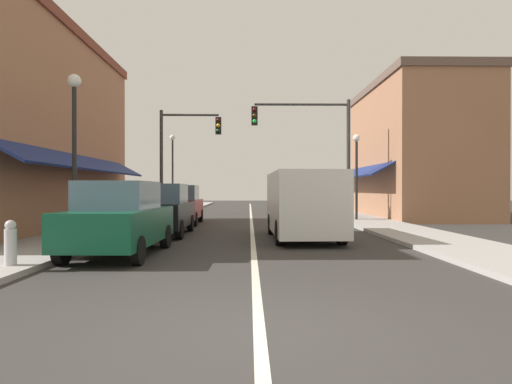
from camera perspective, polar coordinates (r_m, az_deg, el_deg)
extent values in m
plane|color=#33302D|center=(22.83, -0.61, -3.63)|extent=(80.00, 80.00, 0.00)
cube|color=#A39E99|center=(23.46, -14.20, -3.39)|extent=(2.60, 56.00, 0.12)
cube|color=#A39E99|center=(23.51, 12.94, -3.38)|extent=(2.60, 56.00, 0.12)
cube|color=silver|center=(22.83, -0.61, -3.63)|extent=(0.14, 52.00, 0.01)
cube|color=#9E6B4C|center=(19.30, -29.88, 6.77)|extent=(5.20, 14.00, 7.51)
cube|color=brown|center=(20.14, -29.91, 18.03)|extent=(5.40, 14.20, 0.40)
cube|color=slate|center=(18.09, -22.80, -0.26)|extent=(0.08, 10.64, 1.80)
cube|color=navy|center=(17.90, -20.99, 3.58)|extent=(1.27, 11.76, 0.73)
cube|color=slate|center=(15.74, -27.15, 14.38)|extent=(0.08, 1.10, 1.30)
cube|color=slate|center=(21.32, -19.68, 10.66)|extent=(0.08, 1.10, 1.30)
cube|color=#9E6B4C|center=(26.57, 19.86, 4.63)|extent=(4.95, 10.00, 7.16)
cube|color=brown|center=(27.12, 19.88, 12.63)|extent=(5.15, 10.20, 0.40)
cube|color=slate|center=(25.74, 14.82, -0.08)|extent=(0.08, 7.60, 1.80)
cube|color=navy|center=(25.60, 13.51, 2.61)|extent=(1.27, 8.40, 0.73)
cube|color=slate|center=(23.90, 16.28, 8.93)|extent=(0.08, 1.10, 1.30)
cube|color=slate|center=(28.10, 13.60, 7.64)|extent=(0.08, 1.10, 1.30)
cube|color=#0F4C33|center=(11.00, -17.16, -4.21)|extent=(1.82, 4.14, 0.80)
cube|color=slate|center=(10.88, -17.32, -0.41)|extent=(1.57, 2.04, 0.66)
cylinder|color=black|center=(12.57, -18.73, -5.48)|extent=(0.22, 0.62, 0.62)
cylinder|color=black|center=(12.14, -11.63, -5.67)|extent=(0.22, 0.62, 0.62)
cylinder|color=black|center=(10.07, -23.84, -6.93)|extent=(0.22, 0.62, 0.62)
cylinder|color=black|center=(9.53, -15.07, -7.32)|extent=(0.22, 0.62, 0.62)
cube|color=black|center=(15.58, -12.01, -2.87)|extent=(1.75, 4.11, 0.80)
cube|color=slate|center=(15.45, -12.08, -0.19)|extent=(1.53, 2.01, 0.66)
cylinder|color=black|center=(17.08, -13.77, -3.94)|extent=(0.20, 0.62, 0.62)
cylinder|color=black|center=(16.81, -8.49, -4.00)|extent=(0.20, 0.62, 0.62)
cylinder|color=black|center=(14.46, -16.10, -4.71)|extent=(0.20, 0.62, 0.62)
cylinder|color=black|center=(14.14, -9.87, -4.82)|extent=(0.20, 0.62, 0.62)
cube|color=maroon|center=(20.35, -9.75, -2.12)|extent=(1.79, 4.13, 0.80)
cube|color=slate|center=(20.23, -9.79, -0.07)|extent=(1.56, 2.03, 0.66)
cylinder|color=black|center=(21.82, -11.33, -3.01)|extent=(0.21, 0.62, 0.62)
cylinder|color=black|center=(21.62, -7.18, -3.04)|extent=(0.21, 0.62, 0.62)
cylinder|color=black|center=(19.16, -12.65, -3.47)|extent=(0.21, 0.62, 0.62)
cylinder|color=black|center=(18.93, -7.93, -3.51)|extent=(0.21, 0.62, 0.62)
cube|color=silver|center=(14.09, 6.08, -1.34)|extent=(2.07, 5.04, 1.90)
cube|color=slate|center=(16.46, 4.88, 0.39)|extent=(1.73, 0.31, 0.84)
cube|color=black|center=(16.68, 4.80, -3.45)|extent=(1.87, 0.24, 0.24)
cylinder|color=black|center=(15.58, 2.03, -4.16)|extent=(0.26, 0.73, 0.72)
cylinder|color=black|center=(15.80, 8.44, -4.09)|extent=(0.26, 0.73, 0.72)
cylinder|color=black|center=(12.50, 3.09, -5.26)|extent=(0.26, 0.73, 0.72)
cylinder|color=black|center=(12.78, 11.02, -5.14)|extent=(0.26, 0.73, 0.72)
cylinder|color=#333333|center=(22.28, 11.88, 4.01)|extent=(0.18, 0.18, 6.02)
cylinder|color=#333333|center=(22.24, 5.92, 11.20)|extent=(4.65, 0.12, 0.12)
cube|color=black|center=(21.80, -0.20, 9.82)|extent=(0.30, 0.24, 0.90)
sphere|color=#420F0F|center=(21.72, -0.19, 10.60)|extent=(0.20, 0.20, 0.20)
sphere|color=#3D2D0C|center=(21.67, -0.19, 9.88)|extent=(0.20, 0.20, 0.20)
sphere|color=green|center=(21.63, -0.19, 9.14)|extent=(0.20, 0.20, 0.20)
cylinder|color=#333333|center=(24.07, -12.15, 3.48)|extent=(0.18, 0.18, 5.81)
cylinder|color=#333333|center=(24.11, -8.54, 9.83)|extent=(3.06, 0.12, 0.12)
cube|color=black|center=(23.69, -4.89, 8.54)|extent=(0.30, 0.24, 0.90)
sphere|color=#420F0F|center=(23.60, -4.91, 9.25)|extent=(0.20, 0.20, 0.20)
sphere|color=yellow|center=(23.56, -4.91, 8.58)|extent=(0.20, 0.20, 0.20)
sphere|color=#0C3316|center=(23.52, -4.91, 7.91)|extent=(0.20, 0.20, 0.20)
cylinder|color=black|center=(13.01, -22.44, 2.97)|extent=(0.12, 0.12, 4.37)
sphere|color=white|center=(13.33, -22.46, 13.18)|extent=(0.36, 0.36, 0.36)
cylinder|color=black|center=(21.95, 12.88, 1.29)|extent=(0.12, 0.12, 3.90)
sphere|color=white|center=(22.09, 12.89, 6.82)|extent=(0.36, 0.36, 0.36)
cylinder|color=black|center=(29.25, -10.74, 1.92)|extent=(0.12, 0.12, 4.79)
sphere|color=white|center=(29.44, -10.75, 6.94)|extent=(0.36, 0.36, 0.36)
cylinder|color=#B2B2B7|center=(9.74, -29.18, -6.24)|extent=(0.22, 0.22, 0.70)
sphere|color=#B2B2B7|center=(9.70, -29.19, -3.78)|extent=(0.20, 0.20, 0.20)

